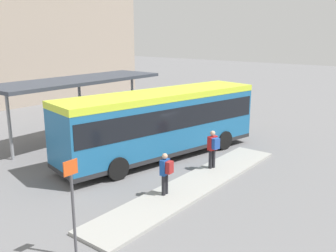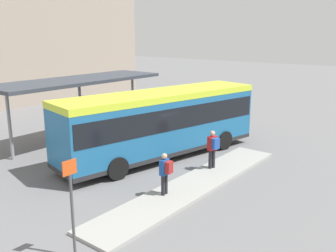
{
  "view_description": "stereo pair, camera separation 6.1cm",
  "coord_description": "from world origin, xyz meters",
  "px_view_note": "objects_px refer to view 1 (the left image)",
  "views": [
    {
      "loc": [
        -13.73,
        -11.23,
        6.0
      ],
      "look_at": [
        0.53,
        0.0,
        1.47
      ],
      "focal_mm": 40.0,
      "sensor_mm": 36.0,
      "label": 1
    },
    {
      "loc": [
        -13.69,
        -11.28,
        6.0
      ],
      "look_at": [
        0.53,
        0.0,
        1.47
      ],
      "focal_mm": 40.0,
      "sensor_mm": 36.0,
      "label": 2
    }
  ],
  "objects_px": {
    "pedestrian_companion": "(166,171)",
    "bicycle_black": "(209,118)",
    "bicycle_orange": "(218,120)",
    "potted_planter_near_shelter": "(73,149)",
    "pedestrian_waiting": "(213,147)",
    "bicycle_yellow": "(229,122)",
    "potted_planter_far_side": "(135,129)",
    "city_bus": "(161,119)",
    "platform_sign": "(73,205)"
  },
  "relations": [
    {
      "from": "bicycle_black",
      "to": "potted_planter_far_side",
      "type": "relative_size",
      "value": 1.3
    },
    {
      "from": "pedestrian_waiting",
      "to": "potted_planter_near_shelter",
      "type": "xyz_separation_m",
      "value": [
        -3.02,
        5.95,
        -0.51
      ]
    },
    {
      "from": "pedestrian_companion",
      "to": "pedestrian_waiting",
      "type": "bearing_deg",
      "value": -92.55
    },
    {
      "from": "pedestrian_companion",
      "to": "platform_sign",
      "type": "bearing_deg",
      "value": 91.0
    },
    {
      "from": "pedestrian_companion",
      "to": "bicycle_yellow",
      "type": "bearing_deg",
      "value": -76.8
    },
    {
      "from": "bicycle_black",
      "to": "potted_planter_near_shelter",
      "type": "distance_m",
      "value": 10.76
    },
    {
      "from": "bicycle_orange",
      "to": "platform_sign",
      "type": "xyz_separation_m",
      "value": [
        -15.51,
        -4.73,
        1.23
      ]
    },
    {
      "from": "pedestrian_companion",
      "to": "bicycle_black",
      "type": "distance_m",
      "value": 12.33
    },
    {
      "from": "pedestrian_companion",
      "to": "bicycle_black",
      "type": "xyz_separation_m",
      "value": [
        11.19,
        5.12,
        -0.7
      ]
    },
    {
      "from": "bicycle_orange",
      "to": "bicycle_black",
      "type": "xyz_separation_m",
      "value": [
        0.19,
        0.83,
        0.01
      ]
    },
    {
      "from": "pedestrian_waiting",
      "to": "bicycle_black",
      "type": "xyz_separation_m",
      "value": [
        7.7,
        5.01,
        -0.76
      ]
    },
    {
      "from": "bicycle_yellow",
      "to": "bicycle_black",
      "type": "xyz_separation_m",
      "value": [
        0.24,
        1.65,
        -0.03
      ]
    },
    {
      "from": "pedestrian_companion",
      "to": "potted_planter_far_side",
      "type": "relative_size",
      "value": 1.33
    },
    {
      "from": "potted_planter_near_shelter",
      "to": "pedestrian_waiting",
      "type": "bearing_deg",
      "value": -63.11
    },
    {
      "from": "bicycle_orange",
      "to": "potted_planter_near_shelter",
      "type": "distance_m",
      "value": 10.68
    },
    {
      "from": "bicycle_yellow",
      "to": "pedestrian_companion",
      "type": "bearing_deg",
      "value": 99.0
    },
    {
      "from": "bicycle_yellow",
      "to": "platform_sign",
      "type": "relative_size",
      "value": 0.62
    },
    {
      "from": "potted_planter_far_side",
      "to": "platform_sign",
      "type": "height_order",
      "value": "platform_sign"
    },
    {
      "from": "bicycle_black",
      "to": "platform_sign",
      "type": "distance_m",
      "value": 16.7
    },
    {
      "from": "potted_planter_near_shelter",
      "to": "potted_planter_far_side",
      "type": "xyz_separation_m",
      "value": [
        4.57,
        0.21,
        0.03
      ]
    },
    {
      "from": "pedestrian_waiting",
      "to": "potted_planter_near_shelter",
      "type": "distance_m",
      "value": 6.69
    },
    {
      "from": "potted_planter_near_shelter",
      "to": "platform_sign",
      "type": "distance_m",
      "value": 8.24
    },
    {
      "from": "potted_planter_near_shelter",
      "to": "potted_planter_far_side",
      "type": "bearing_deg",
      "value": 2.64
    },
    {
      "from": "bicycle_black",
      "to": "potted_planter_near_shelter",
      "type": "xyz_separation_m",
      "value": [
        -10.72,
        0.94,
        0.25
      ]
    },
    {
      "from": "pedestrian_waiting",
      "to": "pedestrian_companion",
      "type": "relative_size",
      "value": 1.07
    },
    {
      "from": "city_bus",
      "to": "platform_sign",
      "type": "height_order",
      "value": "city_bus"
    },
    {
      "from": "potted_planter_near_shelter",
      "to": "platform_sign",
      "type": "bearing_deg",
      "value": -127.53
    },
    {
      "from": "pedestrian_companion",
      "to": "potted_planter_near_shelter",
      "type": "distance_m",
      "value": 6.1
    },
    {
      "from": "pedestrian_waiting",
      "to": "pedestrian_companion",
      "type": "distance_m",
      "value": 3.49
    },
    {
      "from": "pedestrian_waiting",
      "to": "pedestrian_companion",
      "type": "height_order",
      "value": "pedestrian_waiting"
    },
    {
      "from": "bicycle_orange",
      "to": "bicycle_black",
      "type": "height_order",
      "value": "bicycle_black"
    },
    {
      "from": "pedestrian_companion",
      "to": "bicycle_orange",
      "type": "relative_size",
      "value": 1.07
    },
    {
      "from": "bicycle_black",
      "to": "bicycle_orange",
      "type": "bearing_deg",
      "value": 165.31
    },
    {
      "from": "city_bus",
      "to": "potted_planter_near_shelter",
      "type": "height_order",
      "value": "city_bus"
    },
    {
      "from": "pedestrian_waiting",
      "to": "city_bus",
      "type": "bearing_deg",
      "value": 13.8
    },
    {
      "from": "bicycle_yellow",
      "to": "city_bus",
      "type": "bearing_deg",
      "value": 83.94
    },
    {
      "from": "bicycle_orange",
      "to": "bicycle_black",
      "type": "relative_size",
      "value": 0.95
    },
    {
      "from": "city_bus",
      "to": "bicycle_yellow",
      "type": "bearing_deg",
      "value": 14.51
    },
    {
      "from": "bicycle_black",
      "to": "potted_planter_near_shelter",
      "type": "bearing_deg",
      "value": 83.1
    },
    {
      "from": "bicycle_yellow",
      "to": "potted_planter_far_side",
      "type": "bearing_deg",
      "value": 56.06
    },
    {
      "from": "bicycle_black",
      "to": "potted_planter_far_side",
      "type": "bearing_deg",
      "value": 77.51
    },
    {
      "from": "city_bus",
      "to": "pedestrian_waiting",
      "type": "relative_size",
      "value": 6.36
    },
    {
      "from": "pedestrian_companion",
      "to": "city_bus",
      "type": "bearing_deg",
      "value": -53.3
    },
    {
      "from": "city_bus",
      "to": "potted_planter_near_shelter",
      "type": "relative_size",
      "value": 9.66
    },
    {
      "from": "bicycle_orange",
      "to": "bicycle_black",
      "type": "distance_m",
      "value": 0.85
    },
    {
      "from": "bicycle_yellow",
      "to": "platform_sign",
      "type": "distance_m",
      "value": 15.99
    },
    {
      "from": "pedestrian_companion",
      "to": "potted_planter_far_side",
      "type": "bearing_deg",
      "value": -43.23
    },
    {
      "from": "pedestrian_waiting",
      "to": "bicycle_yellow",
      "type": "height_order",
      "value": "pedestrian_waiting"
    },
    {
      "from": "city_bus",
      "to": "pedestrian_waiting",
      "type": "xyz_separation_m",
      "value": [
        -0.12,
        -3.03,
        -0.79
      ]
    },
    {
      "from": "pedestrian_waiting",
      "to": "potted_planter_near_shelter",
      "type": "relative_size",
      "value": 1.52
    }
  ]
}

